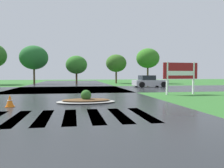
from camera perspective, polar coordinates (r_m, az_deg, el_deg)
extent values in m
cube|color=#232628|center=(12.92, -12.22, -4.27)|extent=(11.29, 80.00, 0.01)
cube|color=#232628|center=(22.89, -11.07, -1.32)|extent=(90.00, 10.16, 0.01)
cube|color=white|center=(8.48, -22.98, -7.97)|extent=(0.45, 3.17, 0.01)
cube|color=white|center=(8.31, -16.87, -8.08)|extent=(0.45, 3.17, 0.01)
cube|color=white|center=(8.25, -10.60, -8.10)|extent=(0.45, 3.17, 0.01)
cube|color=white|center=(8.28, -4.29, -8.02)|extent=(0.45, 3.17, 0.01)
cube|color=white|center=(8.41, 1.88, -7.86)|extent=(0.45, 3.17, 0.01)
cube|color=white|center=(8.63, 7.80, -7.61)|extent=(0.45, 3.17, 0.01)
cube|color=white|center=(18.19, 19.91, 1.40)|extent=(0.13, 0.13, 2.42)
cube|color=white|center=(17.06, 13.77, 1.41)|extent=(0.13, 0.13, 2.42)
cube|color=maroon|center=(17.59, 16.96, 3.23)|extent=(2.82, 0.30, 1.21)
cube|color=white|center=(17.59, 16.96, 2.64)|extent=(2.14, 0.26, 0.34)
ellipsoid|color=#9E9B93|center=(12.07, -6.58, -4.44)|extent=(3.10, 1.70, 0.12)
ellipsoid|color=brown|center=(12.05, -6.58, -4.02)|extent=(2.54, 1.40, 0.10)
sphere|color=#2D6023|center=(12.03, -6.59, -2.83)|extent=(0.56, 0.56, 0.56)
cube|color=#B7B7BF|center=(27.16, 9.58, 0.33)|extent=(4.08, 2.01, 0.65)
cube|color=#1E232B|center=(27.00, 8.83, 1.59)|extent=(1.77, 1.65, 0.55)
cylinder|color=black|center=(28.55, 11.36, 0.06)|extent=(0.65, 0.26, 0.64)
cylinder|color=black|center=(26.91, 12.98, -0.10)|extent=(0.65, 0.26, 0.64)
cylinder|color=black|center=(27.52, 6.25, 0.01)|extent=(0.65, 0.26, 0.64)
cylinder|color=black|center=(25.82, 7.61, -0.16)|extent=(0.65, 0.26, 0.64)
cone|color=orange|center=(11.44, -24.47, -3.89)|extent=(0.37, 0.37, 0.57)
torus|color=white|center=(11.44, -24.47, -3.75)|extent=(0.23, 0.23, 0.04)
cube|color=orange|center=(11.47, -24.44, -5.24)|extent=(0.36, 0.36, 0.03)
cylinder|color=#4C3823|center=(36.34, -19.12, 2.00)|extent=(0.28, 0.28, 2.56)
ellipsoid|color=#25672C|center=(36.42, -19.18, 6.36)|extent=(4.26, 4.26, 3.62)
cylinder|color=#4C3823|center=(34.79, -8.97, 1.48)|extent=(0.28, 0.28, 1.81)
ellipsoid|color=#307326|center=(34.82, -9.00, 4.84)|extent=(3.25, 3.25, 2.76)
cylinder|color=#4C3823|center=(37.25, 1.07, 1.82)|extent=(0.28, 0.28, 2.13)
ellipsoid|color=#356721|center=(37.29, 1.07, 5.29)|extent=(3.40, 3.40, 2.89)
cylinder|color=#4C3823|center=(37.63, 9.03, 2.31)|extent=(0.28, 0.28, 2.81)
ellipsoid|color=#357821|center=(37.72, 9.06, 6.47)|extent=(3.80, 3.80, 3.23)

